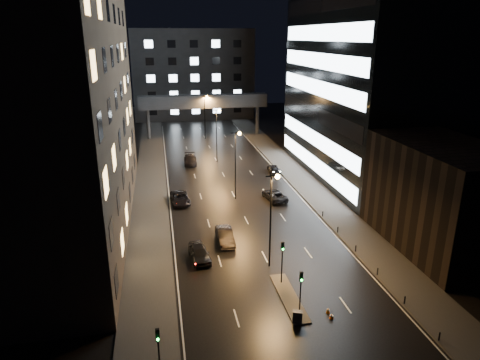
% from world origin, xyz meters
% --- Properties ---
extents(ground, '(160.00, 160.00, 0.00)m').
position_xyz_m(ground, '(0.00, 40.00, 0.00)').
color(ground, black).
rests_on(ground, ground).
extents(sidewalk_left, '(5.00, 110.00, 0.15)m').
position_xyz_m(sidewalk_left, '(-12.50, 35.00, 0.07)').
color(sidewalk_left, '#383533').
rests_on(sidewalk_left, ground).
extents(sidewalk_right, '(5.00, 110.00, 0.15)m').
position_xyz_m(sidewalk_right, '(12.50, 35.00, 0.07)').
color(sidewalk_right, '#383533').
rests_on(sidewalk_right, ground).
extents(building_left, '(15.00, 48.00, 40.00)m').
position_xyz_m(building_left, '(-22.50, 24.00, 20.00)').
color(building_left, '#2D2319').
rests_on(building_left, ground).
extents(building_right_low, '(10.00, 18.00, 12.00)m').
position_xyz_m(building_right_low, '(20.00, 9.00, 6.00)').
color(building_right_low, black).
rests_on(building_right_low, ground).
extents(building_right_glass, '(20.00, 36.00, 45.00)m').
position_xyz_m(building_right_glass, '(25.00, 36.00, 22.50)').
color(building_right_glass, black).
rests_on(building_right_glass, ground).
extents(building_far, '(34.00, 14.00, 25.00)m').
position_xyz_m(building_far, '(0.00, 98.00, 12.50)').
color(building_far, '#333335').
rests_on(building_far, ground).
extents(skybridge, '(30.00, 3.00, 10.00)m').
position_xyz_m(skybridge, '(0.00, 70.00, 8.34)').
color(skybridge, '#333335').
rests_on(skybridge, ground).
extents(median_island, '(1.60, 8.00, 0.15)m').
position_xyz_m(median_island, '(0.30, 2.00, 0.07)').
color(median_island, '#383533').
rests_on(median_island, ground).
extents(traffic_signal_near, '(0.28, 0.34, 4.40)m').
position_xyz_m(traffic_signal_near, '(0.30, 4.49, 3.09)').
color(traffic_signal_near, black).
rests_on(traffic_signal_near, median_island).
extents(traffic_signal_far, '(0.28, 0.34, 4.40)m').
position_xyz_m(traffic_signal_far, '(0.30, -1.01, 3.09)').
color(traffic_signal_far, black).
rests_on(traffic_signal_far, median_island).
extents(traffic_signal_corner, '(0.28, 0.34, 4.40)m').
position_xyz_m(traffic_signal_corner, '(-11.50, -6.01, 2.94)').
color(traffic_signal_corner, black).
rests_on(traffic_signal_corner, ground).
extents(bollard_row, '(0.12, 25.12, 0.90)m').
position_xyz_m(bollard_row, '(10.20, 6.50, 0.45)').
color(bollard_row, black).
rests_on(bollard_row, ground).
extents(streetlight_near, '(1.45, 0.50, 10.15)m').
position_xyz_m(streetlight_near, '(0.16, 8.00, 6.50)').
color(streetlight_near, black).
rests_on(streetlight_near, ground).
extents(streetlight_mid_a, '(1.45, 0.50, 10.15)m').
position_xyz_m(streetlight_mid_a, '(0.16, 28.00, 6.50)').
color(streetlight_mid_a, black).
rests_on(streetlight_mid_a, ground).
extents(streetlight_mid_b, '(1.45, 0.50, 10.15)m').
position_xyz_m(streetlight_mid_b, '(0.16, 48.00, 6.50)').
color(streetlight_mid_b, black).
rests_on(streetlight_mid_b, ground).
extents(streetlight_far, '(1.45, 0.50, 10.15)m').
position_xyz_m(streetlight_far, '(0.16, 68.00, 6.50)').
color(streetlight_far, black).
rests_on(streetlight_far, ground).
extents(car_away_a, '(2.45, 4.97, 1.63)m').
position_xyz_m(car_away_a, '(-7.10, 10.72, 0.81)').
color(car_away_a, black).
rests_on(car_away_a, ground).
extents(car_away_b, '(1.77, 5.01, 1.65)m').
position_xyz_m(car_away_b, '(-3.76, 14.27, 0.82)').
color(car_away_b, black).
rests_on(car_away_b, ground).
extents(car_away_c, '(2.92, 5.62, 1.51)m').
position_xyz_m(car_away_c, '(-8.21, 27.82, 0.76)').
color(car_away_c, black).
rests_on(car_away_c, ground).
extents(car_away_d, '(2.56, 5.78, 1.65)m').
position_xyz_m(car_away_d, '(-5.16, 47.56, 0.82)').
color(car_away_d, black).
rests_on(car_away_d, ground).
extents(car_toward_a, '(3.16, 5.61, 1.48)m').
position_xyz_m(car_toward_a, '(5.58, 26.55, 0.74)').
color(car_toward_a, black).
rests_on(car_toward_a, ground).
extents(car_toward_b, '(2.21, 4.64, 1.31)m').
position_xyz_m(car_toward_b, '(9.00, 39.68, 0.65)').
color(car_toward_b, black).
rests_on(car_toward_b, ground).
extents(utility_cabinet, '(0.92, 0.73, 1.08)m').
position_xyz_m(utility_cabinet, '(-0.10, -1.70, 0.69)').
color(utility_cabinet, '#444446').
rests_on(utility_cabinet, median_island).
extents(cone_a, '(0.45, 0.45, 0.55)m').
position_xyz_m(cone_a, '(3.00, -0.81, 0.27)').
color(cone_a, orange).
rests_on(cone_a, ground).
extents(cone_b, '(0.50, 0.50, 0.49)m').
position_xyz_m(cone_b, '(3.00, -1.59, 0.25)').
color(cone_b, '#D74C0B').
rests_on(cone_b, ground).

